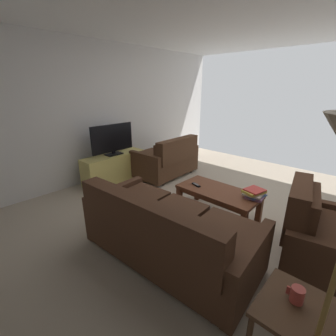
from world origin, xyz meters
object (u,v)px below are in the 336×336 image
at_px(coffee_table, 218,194).
at_px(tv_stand, 115,168).
at_px(end_table, 300,321).
at_px(book_stack, 254,193).
at_px(sofa_main, 166,231).
at_px(flat_tv, 112,139).
at_px(coffee_mug, 297,295).
at_px(armchair_side, 326,238).
at_px(loveseat_near, 167,159).
at_px(tv_remote, 196,185).

xyz_separation_m(coffee_table, tv_stand, (2.21, 0.21, -0.07)).
xyz_separation_m(end_table, book_stack, (0.93, -1.48, 0.03)).
distance_m(coffee_table, tv_stand, 2.23).
bearing_deg(coffee_table, sofa_main, 94.28).
xyz_separation_m(flat_tv, book_stack, (-2.67, -0.35, -0.38)).
bearing_deg(coffee_mug, sofa_main, -6.64).
distance_m(tv_stand, armchair_side, 3.55).
bearing_deg(coffee_mug, book_stack, -58.53).
relative_size(tv_stand, armchair_side, 1.16).
relative_size(armchair_side, coffee_mug, 10.93).
height_order(sofa_main, book_stack, sofa_main).
height_order(loveseat_near, tv_stand, loveseat_near).
bearing_deg(loveseat_near, end_table, 145.96).
xyz_separation_m(loveseat_near, tv_stand, (0.57, 0.92, -0.09)).
relative_size(loveseat_near, book_stack, 4.12).
relative_size(coffee_table, tv_remote, 6.76).
relative_size(end_table, book_stack, 1.62).
height_order(coffee_mug, tv_remote, coffee_mug).
relative_size(end_table, armchair_side, 0.47).
bearing_deg(tv_remote, book_stack, -164.95).
bearing_deg(coffee_table, tv_stand, 5.54).
height_order(flat_tv, tv_remote, flat_tv).
bearing_deg(tv_stand, loveseat_near, -121.91).
bearing_deg(book_stack, tv_stand, 7.34).
relative_size(coffee_table, flat_tv, 1.24).
bearing_deg(flat_tv, coffee_mug, 162.92).
distance_m(sofa_main, flat_tv, 2.53).
bearing_deg(sofa_main, end_table, 171.89).
bearing_deg(coffee_table, coffee_mug, 135.70).
distance_m(end_table, armchair_side, 1.21).
relative_size(end_table, tv_remote, 3.14).
height_order(tv_stand, tv_remote, tv_stand).
bearing_deg(coffee_mug, loveseat_near, -33.96).
distance_m(loveseat_near, tv_stand, 1.08).
distance_m(sofa_main, coffee_mug, 1.28).
height_order(book_stack, tv_remote, book_stack).
xyz_separation_m(loveseat_near, coffee_mug, (-2.98, 2.01, 0.21)).
bearing_deg(coffee_table, flat_tv, 5.58).
distance_m(tv_stand, flat_tv, 0.57).
bearing_deg(tv_remote, armchair_side, 177.84).
bearing_deg(tv_remote, sofa_main, 110.83).
bearing_deg(tv_remote, coffee_table, -165.92).
xyz_separation_m(book_stack, tv_remote, (0.78, 0.21, -0.05)).
relative_size(coffee_mug, tv_remote, 0.62).
relative_size(coffee_mug, book_stack, 0.32).
height_order(armchair_side, tv_remote, armchair_side).
xyz_separation_m(coffee_table, end_table, (-1.39, 1.35, 0.09)).
height_order(coffee_table, coffee_mug, coffee_mug).
bearing_deg(end_table, coffee_table, -44.09).
relative_size(sofa_main, coffee_table, 1.70).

